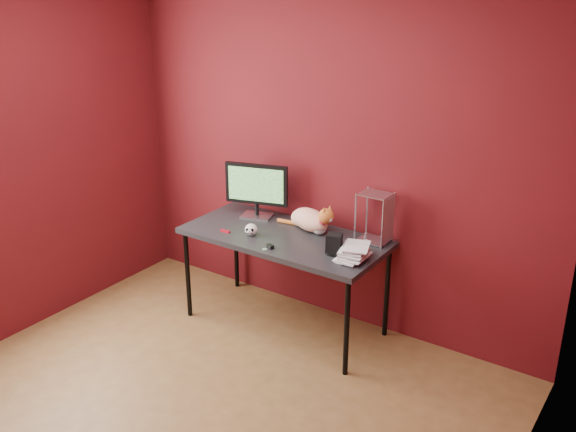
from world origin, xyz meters
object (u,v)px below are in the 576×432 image
Objects in this scene: desk at (284,241)px; book_stack at (346,179)px; skull_mug at (251,230)px; speaker at (334,244)px; monitor at (256,188)px; cat at (311,220)px.

desk is 0.81m from book_stack.
speaker is at bearing -16.78° from skull_mug.
skull_mug is at bearing -143.35° from desk.
book_stack is (0.54, -0.09, 0.60)m from desk.
monitor is 4.90× the size of skull_mug.
desk is 1.36× the size of book_stack.
speaker is at bearing -9.64° from desk.
speaker is at bearing -18.90° from cat.
desk is 0.51m from monitor.
skull_mug is at bearing 168.32° from speaker.
cat is at bearing 126.27° from speaker.
skull_mug is 0.70× the size of speaker.
book_stack is at bearing -24.16° from speaker.
cat is (0.49, 0.01, -0.16)m from monitor.
monitor is 0.51m from cat.
desk is at bearing -41.50° from monitor.
cat is 0.45m from skull_mug.
cat is at bearing 148.11° from book_stack.
cat is at bearing 24.33° from skull_mug.
speaker is at bearing -33.51° from monitor.
book_stack is at bearing -18.12° from skull_mug.
cat is at bearing 58.53° from desk.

